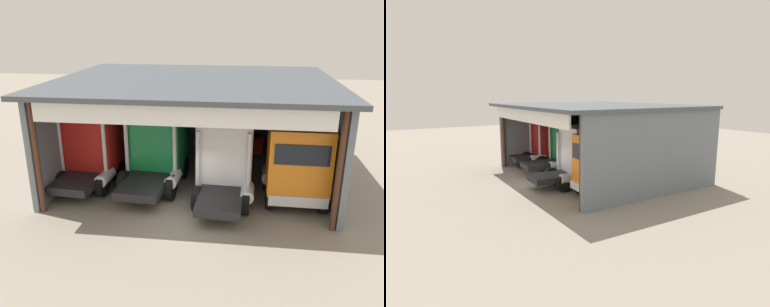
{
  "view_description": "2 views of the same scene",
  "coord_description": "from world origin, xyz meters",
  "views": [
    {
      "loc": [
        2.22,
        -13.62,
        7.68
      ],
      "look_at": [
        0.0,
        3.45,
        1.68
      ],
      "focal_mm": 36.62,
      "sensor_mm": 36.0,
      "label": 1
    },
    {
      "loc": [
        18.97,
        -7.96,
        5.77
      ],
      "look_at": [
        0.0,
        3.45,
        1.68
      ],
      "focal_mm": 30.67,
      "sensor_mm": 36.0,
      "label": 2
    }
  ],
  "objects": [
    {
      "name": "truck_red_center_right_bay",
      "position": [
        -4.79,
        3.33,
        1.91
      ],
      "size": [
        2.65,
        4.31,
        3.7
      ],
      "rotation": [
        0.0,
        0.0,
        -0.08
      ],
      "color": "red",
      "rests_on": "ground"
    },
    {
      "name": "ground_plane",
      "position": [
        0.0,
        0.0,
        0.0
      ],
      "size": [
        80.0,
        80.0,
        0.0
      ],
      "primitive_type": "plane",
      "color": "gray",
      "rests_on": "ground"
    },
    {
      "name": "workshop_shed",
      "position": [
        0.0,
        5.71,
        3.47
      ],
      "size": [
        12.77,
        10.7,
        5.01
      ],
      "color": "slate",
      "rests_on": "ground"
    },
    {
      "name": "truck_orange_yard_outside",
      "position": [
        4.6,
        2.27,
        1.87
      ],
      "size": [
        2.65,
        4.21,
        3.57
      ],
      "rotation": [
        0.0,
        0.0,
        3.13
      ],
      "color": "orange",
      "rests_on": "ground"
    },
    {
      "name": "truck_green_right_bay",
      "position": [
        -1.7,
        3.69,
        1.81
      ],
      "size": [
        2.76,
        5.24,
        3.43
      ],
      "rotation": [
        0.0,
        0.0,
        -0.07
      ],
      "color": "#197F3D",
      "rests_on": "ground"
    },
    {
      "name": "oil_drum",
      "position": [
        2.32,
        9.24,
        0.45
      ],
      "size": [
        0.58,
        0.58,
        0.91
      ],
      "primitive_type": "cylinder",
      "color": "gold",
      "rests_on": "ground"
    },
    {
      "name": "truck_white_center_left_bay",
      "position": [
        1.6,
        2.68,
        1.92
      ],
      "size": [
        2.58,
        4.98,
        3.69
      ],
      "rotation": [
        0.0,
        0.0,
        -0.04
      ],
      "color": "white",
      "rests_on": "ground"
    },
    {
      "name": "tool_cart",
      "position": [
        3.12,
        8.92,
        0.5
      ],
      "size": [
        0.9,
        0.6,
        1.0
      ],
      "primitive_type": "cube",
      "color": "red",
      "rests_on": "ground"
    }
  ]
}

